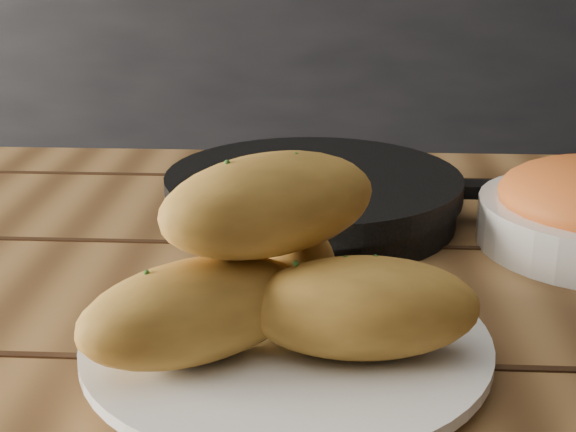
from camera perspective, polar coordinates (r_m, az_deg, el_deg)
The scene contains 5 objects.
counter at distance 2.09m, azimuth -11.47°, elevation 3.90°, with size 2.80×0.60×0.90m, color black.
table at distance 0.66m, azimuth -2.74°, elevation -14.14°, with size 1.37×0.82×0.75m.
plate at distance 0.52m, azimuth -0.12°, elevation -9.18°, with size 0.26×0.26×0.02m.
bread_rolls at distance 0.49m, azimuth -0.73°, elevation -3.85°, with size 0.25×0.22×0.12m.
skillet at distance 0.75m, azimuth 1.97°, elevation 1.46°, with size 0.41×0.28×0.05m.
Camera 1 is at (0.52, -0.24, 1.01)m, focal length 50.00 mm.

